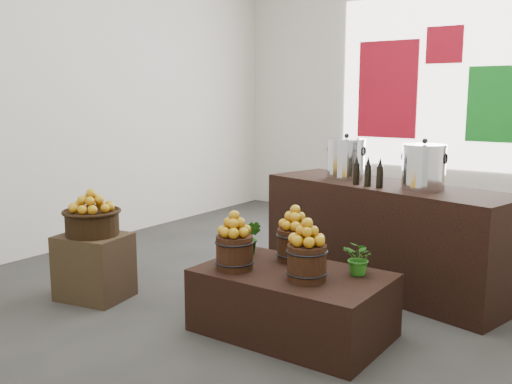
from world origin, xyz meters
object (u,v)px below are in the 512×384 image
Objects in this scene: crate at (94,266)px; counter at (385,235)px; display_table at (292,303)px; stock_pot_left at (346,160)px; stock_pot_center at (424,168)px; wicker_basket at (92,223)px.

counter is (2.00, 1.82, 0.20)m from crate.
stock_pot_left reaches higher than display_table.
stock_pot_left and stock_pot_center have the same top height.
counter is at bearing 42.22° from crate.
stock_pot_left reaches higher than crate.
stock_pot_center is (0.51, 1.37, 0.94)m from display_table.
wicker_basket is 2.71m from counter.
crate is 1.56× the size of stock_pot_left.
crate is at bearing -124.00° from counter.
stock_pot_center is at bearing -13.78° from stock_pot_left.
wicker_basket is 0.19× the size of counter.
wicker_basket is (0.00, 0.00, 0.40)m from crate.
crate is at bearing 0.00° from wicker_basket.
crate is 1.90m from display_table.
wicker_basket reaches higher than display_table.
stock_pot_center is at bearing 35.96° from crate.
counter reaches higher than wicker_basket.
crate is 0.24× the size of counter.
display_table is at bearing 10.84° from crate.
crate is 0.41× the size of display_table.
counter is 6.47× the size of stock_pot_center.
display_table is at bearing -77.48° from stock_pot_left.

